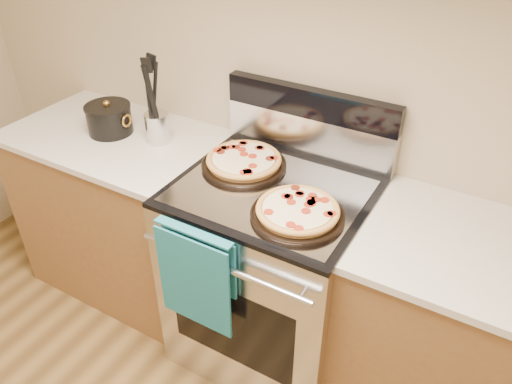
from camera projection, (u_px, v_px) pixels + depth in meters
The scene contains 16 objects.
wall_back at pixel (318, 55), 1.96m from camera, with size 4.00×4.00×0.00m, color tan.
range_body at pixel (272, 275), 2.22m from camera, with size 0.76×0.68×0.90m, color #B7B7BC.
oven_window at pixel (231, 326), 1.98m from camera, with size 0.56×0.01×0.40m, color black.
cooktop at pixel (274, 190), 1.96m from camera, with size 0.76×0.68×0.02m, color black.
backsplash_lower at pixel (309, 135), 2.13m from camera, with size 0.76×0.06×0.18m, color silver.
backsplash_upper at pixel (311, 103), 2.04m from camera, with size 0.76×0.06×0.12m, color black.
oven_handle at pixel (223, 267), 1.76m from camera, with size 0.03×0.03×0.70m, color silver.
dish_towel at pixel (197, 276), 1.86m from camera, with size 0.32×0.05×0.42m, color #19697D, non-canonical shape.
foil_sheet at pixel (270, 191), 1.93m from camera, with size 0.70×0.55×0.01m, color gray.
cabinet_left at pixel (127, 214), 2.61m from camera, with size 1.00×0.62×0.88m, color brown.
countertop_left at pixel (113, 137), 2.36m from camera, with size 1.02×0.64×0.03m, color beige.
cabinet_right at pixel (480, 354), 1.89m from camera, with size 1.00×0.62×0.88m, color brown.
pepperoni_pizza_back at pixel (244, 162), 2.07m from camera, with size 0.35×0.35×0.05m, color #C5893C, non-canonical shape.
pepperoni_pizza_front at pixel (298, 212), 1.78m from camera, with size 0.34×0.34×0.05m, color #C5893C, non-canonical shape.
utensil_crock at pixel (158, 128), 2.25m from camera, with size 0.11×0.11×0.14m, color silver.
saucepan at pixel (109, 120), 2.33m from camera, with size 0.21×0.21×0.13m, color black.
Camera 1 is at (0.75, 0.21, 2.01)m, focal length 35.00 mm.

